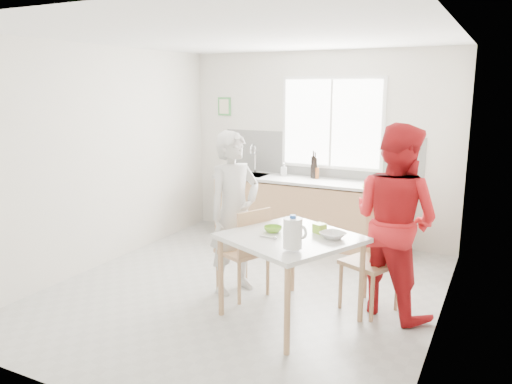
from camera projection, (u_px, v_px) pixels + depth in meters
The scene contains 21 objects.
ground at pixel (245, 290), 5.51m from camera, with size 4.50×4.50×0.00m, color #B7B7B2.
room_shell at pixel (244, 142), 5.17m from camera, with size 4.50×4.50×4.50m.
window at pixel (332, 123), 7.02m from camera, with size 1.50×0.06×1.30m.
backsplash at pixel (318, 156), 7.21m from camera, with size 3.00×0.02×0.65m, color white.
picture_frame at pixel (224, 106), 7.75m from camera, with size 0.22×0.03×0.28m.
kitchen_counter at pixel (309, 214), 7.13m from camera, with size 2.84×0.64×1.37m.
dining_table at pixel (291, 244), 4.70m from camera, with size 1.43×1.43×0.83m.
chair_left at pixel (247, 248), 5.26m from camera, with size 0.59×0.59×0.97m.
chair_far at pixel (375, 256), 4.98m from camera, with size 0.61×0.61×0.99m.
person_white at pixel (234, 213), 5.35m from camera, with size 0.64×0.42×1.76m, color silver.
person_red at pixel (395, 220), 4.81m from camera, with size 0.91×0.71×1.88m, color red.
bowl_green at pixel (273, 229), 4.80m from camera, with size 0.18×0.18×0.06m, color #77BD2B.
bowl_white at pixel (333, 235), 4.60m from camera, with size 0.23×0.23×0.06m, color silver.
milk_jug at pixel (293, 233), 4.23m from camera, with size 0.23×0.16×0.29m.
green_box at pixel (319, 228), 4.77m from camera, with size 0.10×0.10×0.09m, color #9ADA32.
spoon at pixel (268, 237), 4.60m from camera, with size 0.01×0.01×0.16m, color #A5A5AA.
cutting_board at pixel (376, 186), 6.52m from camera, with size 0.35×0.25×0.01m, color #79BB2B.
wine_bottle_a at pixel (313, 167), 7.11m from camera, with size 0.07×0.07×0.32m, color black.
wine_bottle_b at pixel (315, 168), 7.08m from camera, with size 0.07×0.07×0.30m, color black.
jar_amber at pixel (317, 173), 7.08m from camera, with size 0.06×0.06×0.16m, color brown.
soap_bottle at pixel (284, 169), 7.33m from camera, with size 0.08×0.09×0.19m, color #999999.
Camera 1 is at (2.45, -4.55, 2.21)m, focal length 35.00 mm.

